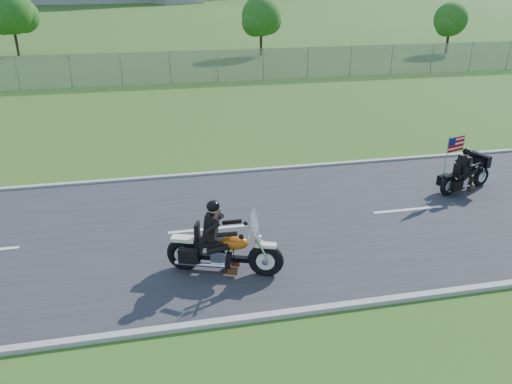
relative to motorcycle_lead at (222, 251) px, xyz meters
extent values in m
plane|color=#2E4C17|center=(1.90, 2.17, -0.59)|extent=(420.00, 420.00, 0.00)
cube|color=#28282B|center=(1.90, 2.17, -0.57)|extent=(120.00, 8.00, 0.04)
cube|color=#9E9B93|center=(1.90, 6.22, -0.54)|extent=(120.00, 0.18, 0.12)
cube|color=#9E9B93|center=(1.90, -1.88, -0.54)|extent=(120.00, 0.18, 0.12)
cube|color=gray|center=(-3.10, 22.17, 0.41)|extent=(60.00, 0.03, 2.00)
cylinder|color=#382316|center=(7.90, 32.17, 0.67)|extent=(0.22, 0.22, 2.52)
sphere|color=#144C14|center=(7.90, 32.17, 2.56)|extent=(3.20, 3.20, 3.20)
sphere|color=#144C14|center=(8.54, 32.65, 2.20)|extent=(2.40, 2.40, 2.40)
sphere|color=#144C14|center=(7.34, 31.77, 2.11)|extent=(2.24, 2.24, 2.24)
cylinder|color=#382316|center=(-12.10, 36.17, 0.81)|extent=(0.22, 0.22, 2.80)
sphere|color=#144C14|center=(-12.10, 36.17, 2.91)|extent=(3.60, 3.60, 3.60)
sphere|color=#144C14|center=(-11.38, 36.71, 2.51)|extent=(2.70, 2.70, 2.70)
sphere|color=#144C14|center=(-12.73, 35.72, 2.41)|extent=(2.52, 2.52, 2.52)
cylinder|color=#382316|center=(23.90, 30.17, 0.53)|extent=(0.22, 0.22, 2.24)
sphere|color=#144C14|center=(23.90, 30.17, 2.21)|extent=(2.80, 2.80, 2.80)
sphere|color=#144C14|center=(24.46, 30.59, 1.89)|extent=(2.10, 2.10, 2.10)
sphere|color=#144C14|center=(23.41, 29.82, 1.81)|extent=(1.96, 1.96, 1.96)
torus|color=black|center=(0.96, -0.35, -0.16)|extent=(0.87, 0.48, 0.85)
torus|color=black|center=(-0.87, 0.31, -0.16)|extent=(0.87, 0.48, 0.85)
ellipsoid|color=#B4520D|center=(0.28, -0.10, 0.25)|extent=(0.73, 0.56, 0.32)
cube|color=black|center=(-0.28, 0.10, 0.21)|extent=(0.71, 0.54, 0.14)
cube|color=black|center=(-0.23, 0.08, 0.65)|extent=(0.41, 0.52, 0.63)
sphere|color=black|center=(-0.17, 0.06, 1.15)|extent=(0.40, 0.40, 0.31)
cube|color=silver|center=(0.71, -0.26, 0.80)|extent=(0.22, 0.51, 0.46)
torus|color=black|center=(9.09, 3.40, -0.24)|extent=(0.69, 0.36, 0.67)
torus|color=black|center=(7.63, 2.93, -0.24)|extent=(0.69, 0.36, 0.67)
ellipsoid|color=black|center=(8.55, 3.23, 0.08)|extent=(0.57, 0.43, 0.25)
cube|color=black|center=(8.10, 3.08, 0.05)|extent=(0.56, 0.41, 0.11)
cube|color=black|center=(8.14, 3.10, 0.40)|extent=(0.32, 0.41, 0.50)
sphere|color=black|center=(8.19, 3.11, 0.79)|extent=(0.31, 0.31, 0.25)
cube|color=black|center=(8.88, 3.33, 0.40)|extent=(0.41, 0.75, 0.36)
cube|color=#B70C11|center=(7.83, 3.19, 1.04)|extent=(0.70, 0.24, 0.47)
camera|label=1|loc=(-1.28, -10.01, 5.98)|focal=35.00mm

